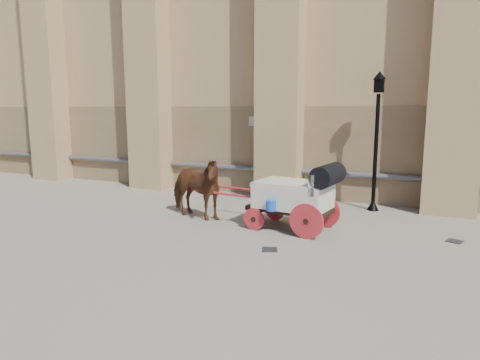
% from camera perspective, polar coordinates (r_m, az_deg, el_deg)
% --- Properties ---
extents(ground, '(90.00, 90.00, 0.00)m').
position_cam_1_polar(ground, '(10.49, 3.89, -6.67)').
color(ground, slate).
rests_on(ground, ground).
extents(horse, '(2.14, 1.37, 1.67)m').
position_cam_1_polar(horse, '(11.47, -6.12, -1.03)').
color(horse, brown).
rests_on(horse, ground).
extents(carriage, '(3.89, 1.50, 1.66)m').
position_cam_1_polar(carriage, '(10.37, 7.73, -1.85)').
color(carriage, black).
rests_on(carriage, ground).
extents(street_lamp, '(0.37, 0.37, 3.94)m').
position_cam_1_polar(street_lamp, '(12.75, 17.72, 5.40)').
color(street_lamp, black).
rests_on(street_lamp, ground).
extents(drain_grate_near, '(0.41, 0.41, 0.01)m').
position_cam_1_polar(drain_grate_near, '(9.08, 3.98, -9.23)').
color(drain_grate_near, black).
rests_on(drain_grate_near, ground).
extents(drain_grate_far, '(0.41, 0.41, 0.01)m').
position_cam_1_polar(drain_grate_far, '(10.72, 26.69, -7.30)').
color(drain_grate_far, black).
rests_on(drain_grate_far, ground).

